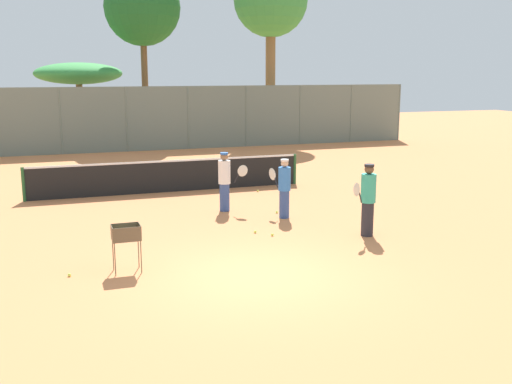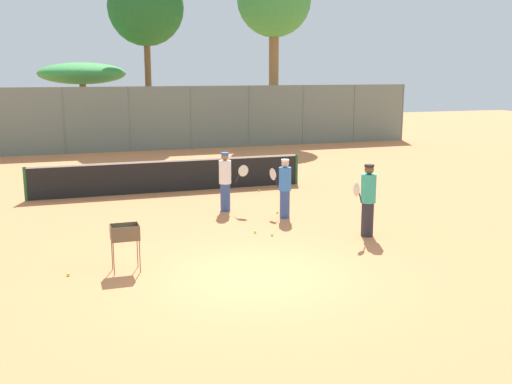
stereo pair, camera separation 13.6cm
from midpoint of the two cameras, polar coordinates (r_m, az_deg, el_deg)
ground_plane at (r=11.89m, az=0.16°, el=-8.03°), size 80.00×80.00×0.00m
tennis_net at (r=20.07m, az=-7.96°, el=1.58°), size 9.14×0.10×1.07m
back_fence at (r=30.55m, az=-11.82°, el=6.80°), size 31.23×0.08×3.21m
tree_0 at (r=34.33m, az=-10.34°, el=16.84°), size 4.11×4.11×9.38m
tree_1 at (r=34.67m, az=1.85°, el=17.68°), size 4.12×4.12×9.91m
tree_3 at (r=34.59m, az=-16.12°, el=10.74°), size 4.69×4.69×4.41m
player_white_outfit at (r=17.13m, az=-2.70°, el=1.08°), size 0.82×0.54×1.69m
player_red_cap at (r=16.31m, az=2.98°, el=0.42°), size 0.42×0.85×1.62m
player_yellow_shirt at (r=14.73m, az=10.87°, el=-0.68°), size 0.83×0.57×1.77m
ball_cart at (r=12.23m, az=-12.05°, el=-4.16°), size 0.56×0.41×0.96m
tennis_ball_0 at (r=19.98m, az=0.50°, el=0.12°), size 0.07×0.07×0.07m
tennis_ball_1 at (r=19.54m, az=-2.50°, el=-0.15°), size 0.07×0.07×0.07m
tennis_ball_2 at (r=16.99m, az=2.28°, el=-1.93°), size 0.07×0.07×0.07m
tennis_ball_3 at (r=14.67m, az=1.81°, el=-4.09°), size 0.07×0.07×0.07m
tennis_ball_4 at (r=12.44m, az=-17.15°, el=-7.50°), size 0.07×0.07×0.07m
tennis_ball_5 at (r=14.93m, az=0.17°, el=-3.81°), size 0.07×0.07×0.07m
tennis_ball_6 at (r=18.48m, az=-2.34°, el=-0.83°), size 0.07×0.07×0.07m
parked_car at (r=33.67m, az=-15.05°, el=5.45°), size 4.20×1.70×1.60m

